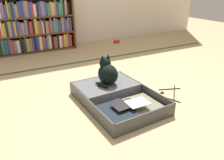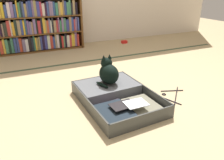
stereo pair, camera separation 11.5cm
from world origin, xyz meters
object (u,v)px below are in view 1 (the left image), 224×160
Objects in this scene: bookshelf at (21,27)px; small_red_pouch at (117,42)px; black_cat at (107,73)px; open_suitcase at (113,96)px; clothes_hanger at (170,94)px.

bookshelf is 16.03× the size of small_red_pouch.
black_cat is at bearing -75.49° from bookshelf.
black_cat is at bearing -122.05° from small_red_pouch.
open_suitcase is 2.20m from small_red_pouch.
bookshelf is 1.99m from black_cat.
open_suitcase is 0.58m from clothes_hanger.
bookshelf is at bearing 104.51° from black_cat.
clothes_hanger is at bearing -105.02° from small_red_pouch.
clothes_hanger is at bearing -64.95° from bookshelf.
small_red_pouch is (0.55, 2.06, 0.02)m from clothes_hanger.
black_cat is 2.76× the size of small_red_pouch.
small_red_pouch is at bearing -5.85° from bookshelf.
black_cat is 2.08m from small_red_pouch.
bookshelf is 5.11× the size of clothes_hanger.
black_cat is 0.88× the size of clothes_hanger.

